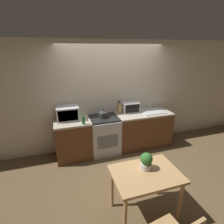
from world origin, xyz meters
TOP-DOWN VIEW (x-y plane):
  - ground_plane at (0.00, 0.00)m, footprint 16.00×16.00m
  - wall_back at (0.00, 1.00)m, footprint 10.00×0.06m
  - counter_left_run at (-1.02, 0.66)m, footprint 0.79×0.62m
  - counter_right_run at (0.73, 0.66)m, footprint 1.38×0.62m
  - stove_range at (-0.29, 0.65)m, footprint 0.67×0.62m
  - kettle at (-0.31, 0.66)m, footprint 0.21×0.21m
  - microwave at (-1.10, 0.77)m, footprint 0.48×0.34m
  - bottle at (-0.81, 0.42)m, footprint 0.06×0.06m
  - knife_block at (0.13, 0.81)m, footprint 0.08×0.08m
  - toaster_oven at (0.43, 0.81)m, footprint 0.42×0.26m
  - sink_basin at (0.97, 0.66)m, footprint 0.57×0.44m
  - dining_table at (-0.18, -1.21)m, footprint 0.95×0.67m
  - potted_plant at (-0.14, -1.12)m, footprint 0.18×0.18m

SIDE VIEW (x-z plane):
  - ground_plane at x=0.00m, z-range 0.00..0.00m
  - stove_range at x=-0.29m, z-range 0.00..0.90m
  - counter_left_run at x=-1.02m, z-range 0.00..0.90m
  - counter_right_run at x=0.73m, z-range 0.00..0.90m
  - dining_table at x=-0.18m, z-range 0.28..1.04m
  - potted_plant at x=-0.14m, z-range 0.76..1.02m
  - sink_basin at x=0.97m, z-range 0.79..1.03m
  - bottle at x=-0.81m, z-range 0.87..1.10m
  - kettle at x=-0.31m, z-range 0.88..1.10m
  - toaster_oven at x=0.43m, z-range 0.90..1.15m
  - knife_block at x=0.13m, z-range 0.87..1.19m
  - microwave at x=-1.10m, z-range 0.90..1.20m
  - wall_back at x=0.00m, z-range 0.00..2.60m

